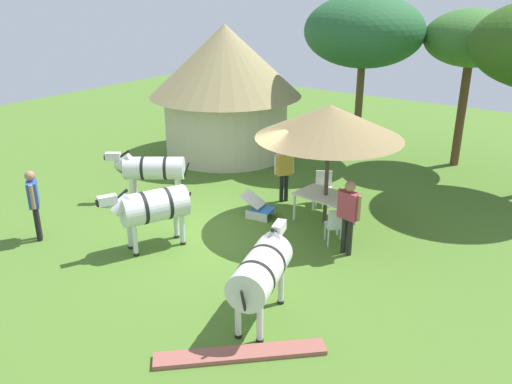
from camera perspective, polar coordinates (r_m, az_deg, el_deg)
The scene contains 16 objects.
ground_plane at distance 12.78m, azimuth -4.20°, elevation -4.59°, with size 36.00×36.00×0.00m, color #4B7228.
thatched_hut at distance 18.25m, azimuth -3.31°, elevation 11.46°, with size 5.17×5.17×4.43m.
shade_umbrella at distance 12.66m, azimuth 7.95°, elevation 7.55°, with size 3.55×3.55×3.00m.
patio_dining_table at distance 13.25m, azimuth 7.52°, elevation -0.61°, with size 1.53×1.10×0.74m.
patio_chair_east_end at distance 12.19m, azimuth 8.65°, elevation -3.43°, with size 0.61×0.60×0.90m.
patio_chair_near_hut at distance 14.47m, azimuth 7.31°, elevation 0.73°, with size 0.59×0.59×0.90m.
guest_beside_umbrella at distance 14.37m, azimuth 3.07°, elevation 2.48°, with size 0.42×0.45×1.55m.
guest_behind_table at distance 11.62m, azimuth 9.96°, elevation -2.02°, with size 0.61×0.31×1.73m.
standing_watcher at distance 13.14m, azimuth -22.88°, elevation -0.69°, with size 0.52×0.44×1.70m.
striped_lounge_chair at distance 13.62m, azimuth 0.29°, elevation -1.66°, with size 0.90×0.67×0.60m.
zebra_nearest_camera at distance 11.99m, azimuth -11.15°, elevation -1.58°, with size 1.28×1.98×1.52m.
zebra_by_umbrella at distance 9.29m, azimuth 0.62°, elevation -8.43°, with size 1.13×2.23×1.51m.
zebra_toward_hut at distance 14.70m, azimuth -11.15°, elevation 2.49°, with size 1.96×1.54×1.46m.
acacia_tree_far_lawn at distance 17.89m, azimuth 11.59°, elevation 16.61°, with size 3.83×3.83×5.37m.
acacia_tree_right_background at distance 18.10m, azimuth 22.28°, elevation 15.00°, with size 2.91×2.91×4.95m.
brick_patio_kerb at distance 8.94m, azimuth -1.68°, elevation -17.05°, with size 2.80×0.36×0.08m, color #995449.
Camera 1 is at (7.39, -8.79, 5.61)m, focal length 37.06 mm.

